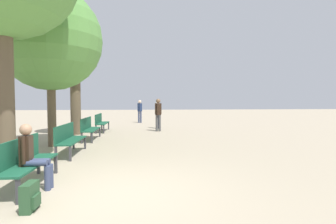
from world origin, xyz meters
name	(u,v)px	position (x,y,z in m)	size (l,w,h in m)	color
ground_plane	(107,194)	(0.00, 0.00, 0.00)	(80.00, 80.00, 0.00)	tan
bench_row_0	(24,159)	(-1.66, 0.54, 0.54)	(0.47, 1.90, 0.94)	#195138
bench_row_1	(69,137)	(-1.66, 3.54, 0.54)	(0.47, 1.90, 0.94)	#195138
bench_row_2	(89,127)	(-1.66, 6.53, 0.54)	(0.47, 1.90, 0.94)	#195138
bench_row_3	(101,121)	(-1.66, 9.53, 0.54)	(0.47, 1.90, 0.94)	#195138
tree_row_1	(50,40)	(-2.68, 5.10, 3.85)	(3.67, 3.67, 5.70)	brown
tree_row_2	(75,47)	(-2.68, 8.42, 4.25)	(2.52, 2.52, 5.64)	brown
person_seated	(33,154)	(-1.42, 0.35, 0.67)	(0.57, 0.32, 1.25)	#384260
backpack	(30,197)	(-1.07, -0.63, 0.21)	(0.20, 0.37, 0.43)	#284C2D
pedestrian_near	(158,113)	(1.46, 10.61, 0.91)	(0.32, 0.25, 1.59)	#384260
pedestrian_mid	(158,113)	(1.42, 9.29, 1.00)	(0.36, 0.29, 1.75)	#4C4C4C
pedestrian_far	(140,110)	(0.34, 14.62, 0.96)	(0.34, 0.30, 1.67)	#384260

